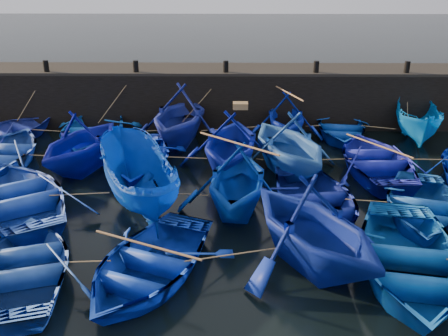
{
  "coord_description": "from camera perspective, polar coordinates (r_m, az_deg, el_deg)",
  "views": [
    {
      "loc": [
        0.2,
        -12.46,
        7.35
      ],
      "look_at": [
        0.0,
        3.2,
        0.7
      ],
      "focal_mm": 40.0,
      "sensor_mm": 36.0,
      "label": 1
    }
  ],
  "objects": [
    {
      "name": "ground",
      "position": [
        14.47,
        -0.16,
        -7.53
      ],
      "size": [
        120.0,
        120.0,
        0.0
      ],
      "primitive_type": "plane",
      "color": "black",
      "rests_on": "ground"
    },
    {
      "name": "quay_wall",
      "position": [
        23.76,
        0.23,
        8.13
      ],
      "size": [
        26.0,
        2.5,
        2.5
      ],
      "primitive_type": "cube",
      "color": "black",
      "rests_on": "ground"
    },
    {
      "name": "quay_top",
      "position": [
        23.46,
        0.23,
        11.22
      ],
      "size": [
        26.0,
        2.5,
        0.12
      ],
      "primitive_type": "cube",
      "color": "black",
      "rests_on": "quay_wall"
    },
    {
      "name": "bollard_0",
      "position": [
        23.96,
        -19.67,
        10.92
      ],
      "size": [
        0.24,
        0.24,
        0.5
      ],
      "primitive_type": "cylinder",
      "color": "black",
      "rests_on": "quay_top"
    },
    {
      "name": "bollard_1",
      "position": [
        22.9,
        -10.05,
        11.38
      ],
      "size": [
        0.24,
        0.24,
        0.5
      ],
      "primitive_type": "cylinder",
      "color": "black",
      "rests_on": "quay_top"
    },
    {
      "name": "bollard_2",
      "position": [
        22.51,
        0.21,
        11.53
      ],
      "size": [
        0.24,
        0.24,
        0.5
      ],
      "primitive_type": "cylinder",
      "color": "black",
      "rests_on": "quay_top"
    },
    {
      "name": "bollard_3",
      "position": [
        22.83,
        10.5,
        11.31
      ],
      "size": [
        0.24,
        0.24,
        0.5
      ],
      "primitive_type": "cylinder",
      "color": "black",
      "rests_on": "quay_top"
    },
    {
      "name": "bollard_4",
      "position": [
        23.83,
        20.2,
        10.79
      ],
      "size": [
        0.24,
        0.24,
        0.5
      ],
      "primitive_type": "cylinder",
      "color": "black",
      "rests_on": "quay_top"
    },
    {
      "name": "boat_0",
      "position": [
        23.33,
        -23.6,
        3.92
      ],
      "size": [
        5.46,
        5.7,
        0.96
      ],
      "primitive_type": "imported",
      "rotation": [
        0.0,
        0.0,
        2.48
      ],
      "color": "navy",
      "rests_on": "ground"
    },
    {
      "name": "boat_1",
      "position": [
        21.77,
        -14.94,
        4.04
      ],
      "size": [
        4.04,
        5.53,
        1.12
      ],
      "primitive_type": "imported",
      "rotation": [
        0.0,
        0.0,
        0.03
      ],
      "color": "blue",
      "rests_on": "ground"
    },
    {
      "name": "boat_2",
      "position": [
        21.07,
        -5.11,
        6.13
      ],
      "size": [
        4.9,
        5.44,
        2.53
      ],
      "primitive_type": "imported",
      "rotation": [
        0.0,
        0.0,
        -0.17
      ],
      "color": "navy",
      "rests_on": "ground"
    },
    {
      "name": "boat_3",
      "position": [
        21.79,
        7.05,
        5.94
      ],
      "size": [
        3.39,
        3.92,
        2.03
      ],
      "primitive_type": "imported",
      "rotation": [
        0.0,
        0.0,
        -0.02
      ],
      "color": "#0922C3",
      "rests_on": "ground"
    },
    {
      "name": "boat_4",
      "position": [
        22.48,
        13.2,
        4.52
      ],
      "size": [
        3.73,
        4.78,
        0.91
      ],
      "primitive_type": "imported",
      "rotation": [
        0.0,
        0.0,
        -0.15
      ],
      "color": "navy",
      "rests_on": "ground"
    },
    {
      "name": "boat_5",
      "position": [
        22.82,
        21.29,
        4.96
      ],
      "size": [
        2.65,
        4.84,
        1.77
      ],
      "primitive_type": "imported",
      "rotation": [
        0.0,
        0.0,
        -0.21
      ],
      "color": "blue",
      "rests_on": "ground"
    },
    {
      "name": "boat_7",
      "position": [
        18.9,
        -15.94,
        3.02
      ],
      "size": [
        5.09,
        5.47,
        2.35
      ],
      "primitive_type": "imported",
      "rotation": [
        0.0,
        0.0,
        2.81
      ],
      "color": "#040C86",
      "rests_on": "ground"
    },
    {
      "name": "boat_8",
      "position": [
        18.69,
        -9.78,
        1.14
      ],
      "size": [
        3.67,
        4.97,
        1.0
      ],
      "primitive_type": "imported",
      "rotation": [
        0.0,
        0.0,
        0.05
      ],
      "color": "#0422C2",
      "rests_on": "ground"
    },
    {
      "name": "boat_9",
      "position": [
        17.98,
        0.88,
        3.07
      ],
      "size": [
        4.51,
        5.07,
        2.44
      ],
      "primitive_type": "imported",
      "rotation": [
        0.0,
        0.0,
        3.03
      ],
      "color": "#05128A",
      "rests_on": "ground"
    },
    {
      "name": "boat_10",
      "position": [
        18.01,
        7.46,
        2.94
      ],
      "size": [
        5.43,
        5.8,
        2.46
      ],
      "primitive_type": "imported",
      "rotation": [
        0.0,
        0.0,
        3.51
      ],
      "color": "blue",
      "rests_on": "ground"
    },
    {
      "name": "boat_11",
      "position": [
        19.04,
        17.02,
        0.93
      ],
      "size": [
        3.79,
        5.17,
        1.04
      ],
      "primitive_type": "imported",
      "rotation": [
        0.0,
        0.0,
        3.18
      ],
      "color": "#10189C",
      "rests_on": "ground"
    },
    {
      "name": "boat_14",
      "position": [
        16.67,
        -22.23,
        -2.89
      ],
      "size": [
        6.09,
        6.59,
        1.12
      ],
      "primitive_type": "imported",
      "rotation": [
        0.0,
        0.0,
        3.69
      ],
      "color": "#1B40B7",
      "rests_on": "ground"
    },
    {
      "name": "boat_15",
      "position": [
        15.63,
        -9.91,
        -1.29
      ],
      "size": [
        3.82,
        5.58,
        2.02
      ],
      "primitive_type": "imported",
      "rotation": [
        0.0,
        0.0,
        3.54
      ],
      "color": "#0033A5",
      "rests_on": "ground"
    },
    {
      "name": "boat_16",
      "position": [
        15.18,
        1.53,
        -1.25
      ],
      "size": [
        4.13,
        4.65,
        2.24
      ],
      "primitive_type": "imported",
      "rotation": [
        0.0,
        0.0,
        -0.12
      ],
      "color": "#0233AF",
      "rests_on": "ground"
    },
    {
      "name": "boat_17",
      "position": [
        15.48,
        10.4,
        -3.64
      ],
      "size": [
        4.23,
        5.4,
        1.02
      ],
      "primitive_type": "imported",
      "rotation": [
        0.0,
        0.0,
        0.16
      ],
      "color": "navy",
      "rests_on": "ground"
    },
    {
      "name": "boat_18",
      "position": [
        16.15,
        21.6,
        -3.96
      ],
      "size": [
        4.42,
        5.29,
        0.94
      ],
      "primitive_type": "imported",
      "rotation": [
        0.0,
        0.0,
        -0.29
      ],
      "color": "#0C4293",
      "rests_on": "ground"
    },
    {
      "name": "boat_21",
      "position": [
        13.21,
        -21.67,
        -10.24
      ],
      "size": [
        4.39,
        5.27,
        0.94
      ],
      "primitive_type": "imported",
      "rotation": [
        0.0,
        0.0,
        3.43
      ],
      "color": "#1E459C",
      "rests_on": "ground"
    },
    {
      "name": "boat_22",
      "position": [
        12.46,
        -8.7,
        -10.71
      ],
      "size": [
        4.86,
        5.61,
        0.98
      ],
      "primitive_type": "imported",
      "rotation": [
        0.0,
        0.0,
        -0.38
      ],
      "color": "#0B2DA2",
      "rests_on": "ground"
    },
    {
      "name": "boat_23",
      "position": [
        12.61,
        10.17,
        -6.41
      ],
      "size": [
        5.88,
        6.1,
        2.47
      ],
      "primitive_type": "imported",
      "rotation": [
        0.0,
        0.0,
        0.54
      ],
      "color": "navy",
      "rests_on": "ground"
    },
    {
      "name": "boat_24",
      "position": [
        13.16,
        20.43,
        -9.66
      ],
      "size": [
        4.88,
        6.13,
        1.14
      ],
      "primitive_type": "imported",
      "rotation": [
        0.0,
        0.0,
        -0.19
      ],
      "color": "#084BAA",
      "rests_on": "ground"
    },
    {
      "name": "wooden_crate",
      "position": [
        17.57,
        1.89,
        7.14
      ],
      "size": [
        0.53,
        0.38,
        0.21
      ],
      "primitive_type": "cube",
      "color": "brown",
      "rests_on": "boat_9"
    },
    {
      "name": "mooring_ropes",
      "position": [
        18.46,
        -0.33,
        2.49
      ],
      "size": [
        18.09,
        11.94,
        2.1
      ],
      "color": "tan",
      "rests_on": "ground"
    },
    {
      "name": "loose_oars",
      "position": [
        16.53,
        5.89,
        2.53
      ],
      "size": [
        9.59,
        12.58,
        1.32
      ],
      "color": "#99724C",
      "rests_on": "ground"
    }
  ]
}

